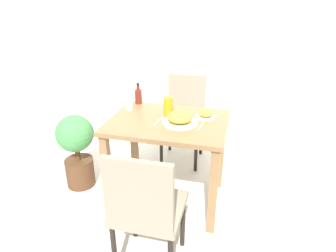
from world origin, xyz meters
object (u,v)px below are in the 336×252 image
chair_near (145,207)px  potted_plant_left (77,146)px  food_plate (180,118)px  chair_far (184,114)px  side_plate (206,114)px  drink_cup (129,105)px  juice_glass (168,106)px  sauce_bottle (138,95)px

chair_near → potted_plant_left: chair_near is taller
food_plate → potted_plant_left: bearing=177.7°
chair_far → side_plate: (0.30, -0.63, 0.27)m
chair_near → food_plate: bearing=-93.9°
chair_far → food_plate: chair_far is taller
side_plate → drink_cup: size_ratio=2.31×
chair_far → drink_cup: 0.76m
side_plate → juice_glass: 0.31m
chair_far → food_plate: bearing=-81.2°
chair_near → sauce_bottle: 1.19m
juice_glass → drink_cup: bearing=176.8°
drink_cup → juice_glass: size_ratio=0.50×
juice_glass → sauce_bottle: bearing=150.4°
chair_near → potted_plant_left: (-0.91, 0.76, -0.11)m
drink_cup → potted_plant_left: 0.63m
chair_far → chair_near: bearing=-87.2°
food_plate → juice_glass: (-0.13, 0.16, 0.03)m
food_plate → potted_plant_left: 1.03m
chair_far → food_plate: size_ratio=3.25×
drink_cup → food_plate: bearing=-20.7°
food_plate → juice_glass: size_ratio=1.89×
juice_glass → potted_plant_left: 0.93m
juice_glass → side_plate: bearing=0.6°
drink_cup → potted_plant_left: drink_cup is taller
juice_glass → food_plate: bearing=-50.7°
sauce_bottle → side_plate: bearing=-15.9°
chair_near → drink_cup: chair_near is taller
food_plate → juice_glass: 0.21m
sauce_bottle → chair_near: bearing=-69.0°
chair_far → potted_plant_left: 1.13m
food_plate → potted_plant_left: food_plate is taller
drink_cup → sauce_bottle: 0.17m
potted_plant_left → chair_far: bearing=42.2°
juice_glass → potted_plant_left: (-0.82, -0.13, -0.42)m
food_plate → juice_glass: bearing=129.3°
chair_far → potted_plant_left: (-0.83, -0.76, -0.11)m
sauce_bottle → juice_glass: bearing=-29.6°
food_plate → potted_plant_left: (-0.96, 0.04, -0.39)m
drink_cup → sauce_bottle: bearing=80.8°
potted_plant_left → chair_near: bearing=-39.9°
food_plate → potted_plant_left: size_ratio=0.39×
sauce_bottle → potted_plant_left: (-0.50, -0.31, -0.42)m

